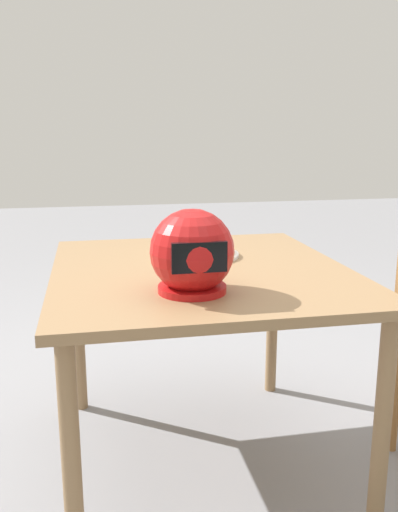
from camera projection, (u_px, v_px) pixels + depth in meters
The scene contains 5 objects.
ground_plane at pixel (200, 459), 2.01m from camera, with size 14.00×14.00×0.00m, color gray.
dining_table at pixel (200, 290), 1.86m from camera, with size 0.98×1.08×0.73m.
pizza_plate at pixel (198, 254), 2.00m from camera, with size 0.30×0.30×0.01m, color white.
pizza at pixel (198, 250), 1.99m from camera, with size 0.27×0.27×0.05m.
motorcycle_helmet at pixel (192, 253), 1.54m from camera, with size 0.24×0.24×0.24m.
Camera 1 is at (0.35, 1.75, 1.19)m, focal length 38.19 mm.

